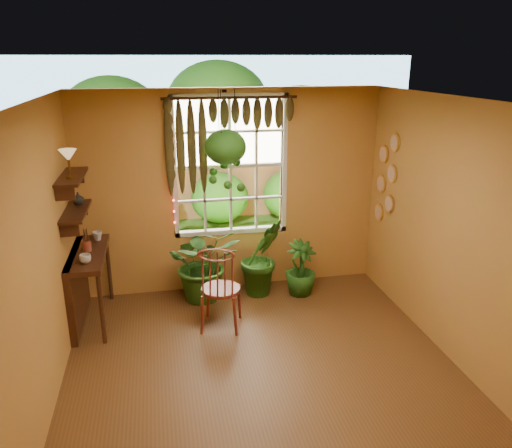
# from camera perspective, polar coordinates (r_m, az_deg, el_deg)

# --- Properties ---
(floor) EXTENTS (4.50, 4.50, 0.00)m
(floor) POSITION_cam_1_polar(r_m,az_deg,el_deg) (5.20, 1.27, -17.51)
(floor) COLOR brown
(floor) RESTS_ON ground
(ceiling) EXTENTS (4.50, 4.50, 0.00)m
(ceiling) POSITION_cam_1_polar(r_m,az_deg,el_deg) (4.22, 1.54, 13.66)
(ceiling) COLOR silver
(ceiling) RESTS_ON wall_back
(wall_back) EXTENTS (4.00, 0.00, 4.00)m
(wall_back) POSITION_cam_1_polar(r_m,az_deg,el_deg) (6.64, -2.89, 3.61)
(wall_back) COLOR #BF7D41
(wall_back) RESTS_ON floor
(wall_left) EXTENTS (0.00, 4.50, 4.50)m
(wall_left) POSITION_cam_1_polar(r_m,az_deg,el_deg) (4.56, -24.03, -5.15)
(wall_left) COLOR #BF7D41
(wall_left) RESTS_ON floor
(wall_right) EXTENTS (0.00, 4.50, 4.50)m
(wall_right) POSITION_cam_1_polar(r_m,az_deg,el_deg) (5.32, 22.91, -1.71)
(wall_right) COLOR #BF7D41
(wall_right) RESTS_ON floor
(window) EXTENTS (1.52, 0.10, 1.86)m
(window) POSITION_cam_1_polar(r_m,az_deg,el_deg) (6.59, -2.98, 6.62)
(window) COLOR silver
(window) RESTS_ON wall_back
(valance_vine) EXTENTS (1.70, 0.12, 1.10)m
(valance_vine) POSITION_cam_1_polar(r_m,az_deg,el_deg) (6.36, -3.67, 11.46)
(valance_vine) COLOR #3D1D10
(valance_vine) RESTS_ON window
(string_lights) EXTENTS (0.03, 0.03, 1.54)m
(string_lights) POSITION_cam_1_polar(r_m,az_deg,el_deg) (6.42, -9.63, 6.53)
(string_lights) COLOR #FF2633
(string_lights) RESTS_ON window
(wall_plates) EXTENTS (0.04, 0.32, 1.10)m
(wall_plates) POSITION_cam_1_polar(r_m,az_deg,el_deg) (6.74, 14.65, 5.01)
(wall_plates) COLOR #F6E2C9
(wall_plates) RESTS_ON wall_right
(counter_ledge) EXTENTS (0.40, 1.20, 0.90)m
(counter_ledge) POSITION_cam_1_polar(r_m,az_deg,el_deg) (6.30, -19.37, -6.03)
(counter_ledge) COLOR #3D1D10
(counter_ledge) RESTS_ON floor
(shelf_lower) EXTENTS (0.25, 0.90, 0.04)m
(shelf_lower) POSITION_cam_1_polar(r_m,az_deg,el_deg) (6.01, -19.90, 1.38)
(shelf_lower) COLOR #3D1D10
(shelf_lower) RESTS_ON wall_left
(shelf_upper) EXTENTS (0.25, 0.90, 0.04)m
(shelf_upper) POSITION_cam_1_polar(r_m,az_deg,el_deg) (5.91, -20.32, 5.09)
(shelf_upper) COLOR #3D1D10
(shelf_upper) RESTS_ON wall_left
(backyard) EXTENTS (14.00, 10.00, 12.00)m
(backyard) POSITION_cam_1_polar(r_m,az_deg,el_deg) (11.17, -5.26, 9.34)
(backyard) COLOR #2E5A19
(backyard) RESTS_ON ground
(windsor_chair) EXTENTS (0.57, 0.59, 1.23)m
(windsor_chair) POSITION_cam_1_polar(r_m,az_deg,el_deg) (5.92, -4.08, -8.69)
(windsor_chair) COLOR maroon
(windsor_chair) RESTS_ON floor
(potted_plant_left) EXTENTS (0.99, 0.88, 1.02)m
(potted_plant_left) POSITION_cam_1_polar(r_m,az_deg,el_deg) (6.56, -5.98, -4.40)
(potted_plant_left) COLOR #164913
(potted_plant_left) RESTS_ON floor
(potted_plant_mid) EXTENTS (0.69, 0.61, 1.06)m
(potted_plant_mid) POSITION_cam_1_polar(r_m,az_deg,el_deg) (6.66, 0.69, -3.77)
(potted_plant_mid) COLOR #164913
(potted_plant_mid) RESTS_ON floor
(potted_plant_right) EXTENTS (0.55, 0.55, 0.75)m
(potted_plant_right) POSITION_cam_1_polar(r_m,az_deg,el_deg) (6.73, 5.11, -5.04)
(potted_plant_right) COLOR #164913
(potted_plant_right) RESTS_ON floor
(hanging_basket) EXTENTS (0.51, 0.51, 1.25)m
(hanging_basket) POSITION_cam_1_polar(r_m,az_deg,el_deg) (6.15, -3.50, 8.29)
(hanging_basket) COLOR black
(hanging_basket) RESTS_ON ceiling
(cup_a) EXTENTS (0.17, 0.17, 0.10)m
(cup_a) POSITION_cam_1_polar(r_m,az_deg,el_deg) (5.82, -18.93, -3.77)
(cup_a) COLOR silver
(cup_a) RESTS_ON counter_ledge
(cup_b) EXTENTS (0.14, 0.14, 0.11)m
(cup_b) POSITION_cam_1_polar(r_m,az_deg,el_deg) (6.48, -17.68, -1.31)
(cup_b) COLOR beige
(cup_b) RESTS_ON counter_ledge
(brush_jar) EXTENTS (0.10, 0.10, 0.35)m
(brush_jar) POSITION_cam_1_polar(r_m,az_deg,el_deg) (6.13, -18.81, -1.73)
(brush_jar) COLOR #96422B
(brush_jar) RESTS_ON counter_ledge
(shelf_vase) EXTENTS (0.18, 0.18, 0.14)m
(shelf_vase) POSITION_cam_1_polar(r_m,az_deg,el_deg) (6.19, -19.67, 2.78)
(shelf_vase) COLOR #B2AD99
(shelf_vase) RESTS_ON shelf_lower
(tiffany_lamp) EXTENTS (0.19, 0.19, 0.31)m
(tiffany_lamp) POSITION_cam_1_polar(r_m,az_deg,el_deg) (5.70, -20.67, 7.17)
(tiffany_lamp) COLOR #563C18
(tiffany_lamp) RESTS_ON shelf_upper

